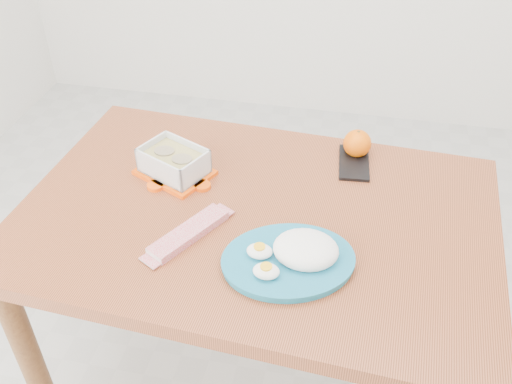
% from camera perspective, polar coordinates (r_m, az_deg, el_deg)
% --- Properties ---
extents(ground, '(3.50, 3.50, 0.00)m').
position_cam_1_polar(ground, '(1.97, 3.89, -17.88)').
color(ground, '#B7B7B2').
rests_on(ground, ground).
extents(dining_table, '(1.18, 0.82, 0.75)m').
position_cam_1_polar(dining_table, '(1.44, 0.00, -5.23)').
color(dining_table, '#A2502E').
rests_on(dining_table, ground).
extents(food_container, '(0.22, 0.20, 0.08)m').
position_cam_1_polar(food_container, '(1.48, -8.22, 2.95)').
color(food_container, '#FF5307').
rests_on(food_container, dining_table).
extents(orange_fruit, '(0.08, 0.08, 0.08)m').
position_cam_1_polar(orange_fruit, '(1.56, 10.09, 4.81)').
color(orange_fruit, '#FF6F05').
rests_on(orange_fruit, dining_table).
extents(rice_plate, '(0.36, 0.36, 0.08)m').
position_cam_1_polar(rice_plate, '(1.22, 3.82, -6.30)').
color(rice_plate, '#1A7192').
rests_on(rice_plate, dining_table).
extents(candy_bar, '(0.15, 0.21, 0.02)m').
position_cam_1_polar(candy_bar, '(1.30, -6.73, -4.07)').
color(candy_bar, red).
rests_on(candy_bar, dining_table).
extents(smartphone, '(0.09, 0.16, 0.01)m').
position_cam_1_polar(smartphone, '(1.54, 9.77, 2.90)').
color(smartphone, black).
rests_on(smartphone, dining_table).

